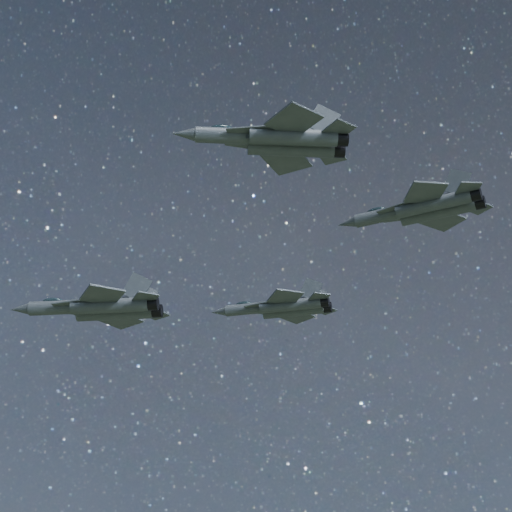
# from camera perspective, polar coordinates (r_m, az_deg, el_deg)

# --- Properties ---
(jet_lead) EXTENTS (18.19, 12.78, 4.59)m
(jet_lead) POSITION_cam_1_polar(r_m,az_deg,el_deg) (97.21, -10.35, -3.40)
(jet_lead) COLOR #363E43
(jet_left) EXTENTS (15.87, 11.25, 4.03)m
(jet_left) POSITION_cam_1_polar(r_m,az_deg,el_deg) (105.60, 1.75, -3.42)
(jet_left) COLOR #363E43
(jet_right) EXTENTS (15.15, 10.26, 3.81)m
(jet_right) POSITION_cam_1_polar(r_m,az_deg,el_deg) (70.97, 1.46, 7.75)
(jet_right) COLOR #363E43
(jet_slot) EXTENTS (15.13, 10.30, 3.80)m
(jet_slot) POSITION_cam_1_polar(r_m,az_deg,el_deg) (83.23, 11.09, 3.13)
(jet_slot) COLOR #363E43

